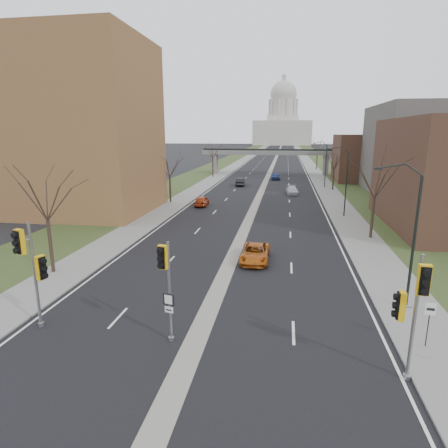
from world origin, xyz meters
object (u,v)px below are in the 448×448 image
(signal_pole_right, at_px, (413,301))
(car_left_near, at_px, (202,201))
(car_right_far, at_px, (275,176))
(signal_pole_left, at_px, (32,262))
(speed_limit_sign, at_px, (429,317))
(car_right_near, at_px, (255,253))
(signal_pole_median, at_px, (166,275))
(car_left_far, at_px, (240,182))
(car_right_mid, at_px, (292,190))

(signal_pole_right, distance_m, car_left_near, 41.45)
(signal_pole_right, relative_size, car_right_far, 1.25)
(signal_pole_left, height_order, car_left_near, signal_pole_left)
(speed_limit_sign, relative_size, car_right_near, 0.46)
(signal_pole_left, relative_size, signal_pole_right, 1.04)
(signal_pole_median, relative_size, car_left_far, 1.14)
(signal_pole_right, xyz_separation_m, car_left_far, (-14.27, 59.65, -2.98))
(car_left_near, distance_m, car_right_far, 34.91)
(speed_limit_sign, height_order, car_left_near, speed_limit_sign)
(signal_pole_left, bearing_deg, car_left_near, 106.88)
(signal_pole_median, distance_m, car_left_near, 36.98)
(car_right_near, bearing_deg, signal_pole_right, -62.53)
(signal_pole_left, height_order, car_left_far, signal_pole_left)
(speed_limit_sign, bearing_deg, car_left_near, 123.93)
(signal_pole_left, height_order, speed_limit_sign, signal_pole_left)
(speed_limit_sign, relative_size, car_right_mid, 0.49)
(speed_limit_sign, distance_m, car_left_far, 58.96)
(car_left_near, height_order, car_left_far, car_left_far)
(signal_pole_left, bearing_deg, car_left_far, 104.52)
(signal_pole_median, distance_m, car_right_mid, 49.75)
(speed_limit_sign, bearing_deg, signal_pole_left, -170.94)
(signal_pole_left, distance_m, car_left_near, 36.20)
(signal_pole_right, height_order, car_right_near, signal_pole_right)
(speed_limit_sign, xyz_separation_m, car_right_near, (-9.46, 11.62, -1.01))
(car_left_far, bearing_deg, car_right_mid, 134.99)
(signal_pole_left, bearing_deg, signal_pole_median, 16.43)
(signal_pole_right, xyz_separation_m, car_right_mid, (-4.10, 50.44, -3.07))
(car_left_near, bearing_deg, speed_limit_sign, 116.62)
(speed_limit_sign, height_order, car_right_mid, speed_limit_sign)
(signal_pole_median, relative_size, car_right_near, 1.06)
(signal_pole_right, xyz_separation_m, car_right_far, (-7.57, 71.10, -2.97))
(speed_limit_sign, height_order, car_right_far, speed_limit_sign)
(signal_pole_right, bearing_deg, signal_pole_left, 179.22)
(car_right_near, bearing_deg, car_right_far, 90.00)
(speed_limit_sign, xyz_separation_m, car_right_mid, (-5.99, 47.49, -1.03))
(signal_pole_median, bearing_deg, speed_limit_sign, 19.89)
(signal_pole_median, distance_m, car_right_far, 69.99)
(signal_pole_median, height_order, signal_pole_right, signal_pole_right)
(signal_pole_median, bearing_deg, car_right_near, 88.35)
(signal_pole_left, bearing_deg, speed_limit_sign, 22.54)
(car_right_near, relative_size, car_right_mid, 1.07)
(signal_pole_left, bearing_deg, signal_pole_right, 13.71)
(speed_limit_sign, relative_size, car_right_far, 0.50)
(signal_pole_right, relative_size, car_right_mid, 1.23)
(speed_limit_sign, height_order, car_right_near, speed_limit_sign)
(car_right_near, bearing_deg, car_left_far, 98.45)
(signal_pole_right, bearing_deg, car_right_mid, 98.59)
(signal_pole_right, relative_size, car_right_near, 1.14)
(car_left_near, xyz_separation_m, car_right_near, (9.69, -22.99, -0.04))
(car_right_near, height_order, car_right_far, car_right_far)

